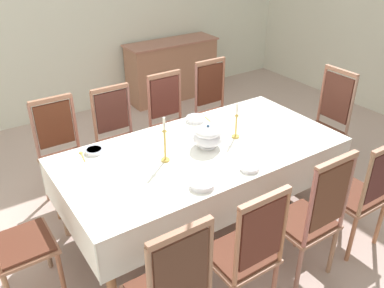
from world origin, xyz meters
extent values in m
cube|color=#BBA097|center=(0.00, 0.00, -0.02)|extent=(7.14, 5.68, 0.04)
cylinder|color=#A66E48|center=(-1.12, -0.69, 0.37)|extent=(0.07, 0.07, 0.74)
cylinder|color=#9F614C|center=(1.12, -0.69, 0.37)|extent=(0.07, 0.07, 0.74)
cylinder|color=#956A50|center=(-1.12, 0.30, 0.37)|extent=(0.07, 0.07, 0.74)
cylinder|color=#A3734A|center=(1.12, 0.30, 0.37)|extent=(0.07, 0.07, 0.74)
cube|color=#9D6D50|center=(0.00, -0.20, 0.70)|extent=(2.32, 1.08, 0.08)
cube|color=#9F6950|center=(0.00, -0.20, 0.76)|extent=(2.44, 1.20, 0.03)
cube|color=white|center=(0.00, -0.20, 0.77)|extent=(2.46, 1.22, 0.00)
cube|color=white|center=(0.00, -0.79, 0.60)|extent=(2.46, 0.00, 0.35)
cube|color=white|center=(0.00, 0.40, 0.60)|extent=(2.46, 0.00, 0.35)
cube|color=white|center=(-1.22, -0.20, 0.60)|extent=(0.00, 1.22, 0.35)
cube|color=white|center=(1.22, -0.20, 0.60)|extent=(0.00, 1.22, 0.35)
cylinder|color=#9A694F|center=(-0.73, -1.32, 0.79)|extent=(0.03, 0.03, 0.62)
cube|color=#543325|center=(-0.93, -1.32, 0.82)|extent=(0.34, 0.02, 0.47)
cube|color=#9F6950|center=(-0.93, -1.32, 1.10)|extent=(0.40, 0.04, 0.04)
cylinder|color=#966257|center=(-0.74, 0.56, 0.23)|extent=(0.04, 0.04, 0.46)
cylinder|color=#A86C48|center=(-1.12, 0.56, 0.23)|extent=(0.04, 0.04, 0.46)
cylinder|color=#99644E|center=(-0.74, 0.92, 0.23)|extent=(0.04, 0.04, 0.46)
cylinder|color=#A56E58|center=(-1.12, 0.92, 0.23)|extent=(0.04, 0.04, 0.46)
cube|color=#9F6950|center=(-0.93, 0.74, 0.47)|extent=(0.44, 0.42, 0.03)
cube|color=#572D1F|center=(-0.93, 0.74, 0.49)|extent=(0.40, 0.38, 0.02)
cylinder|color=#A56352|center=(-0.73, 0.93, 0.77)|extent=(0.03, 0.03, 0.57)
cylinder|color=#986456|center=(-1.12, 0.93, 0.77)|extent=(0.03, 0.03, 0.57)
cube|color=#5D2D1B|center=(-0.93, 0.93, 0.80)|extent=(0.34, 0.02, 0.44)
cube|color=#9F6950|center=(-0.93, 0.93, 1.05)|extent=(0.40, 0.04, 0.04)
cylinder|color=#9E7252|center=(-0.53, -0.95, 0.23)|extent=(0.04, 0.04, 0.46)
cylinder|color=#A76A50|center=(-0.15, -0.95, 0.23)|extent=(0.04, 0.04, 0.46)
cylinder|color=#A0604D|center=(-0.15, -1.31, 0.23)|extent=(0.04, 0.04, 0.46)
cube|color=#9F6950|center=(-0.34, -1.13, 0.47)|extent=(0.44, 0.42, 0.03)
cube|color=#572D1F|center=(-0.34, -1.13, 0.49)|extent=(0.40, 0.38, 0.02)
cylinder|color=#A96C50|center=(-0.54, -1.32, 0.78)|extent=(0.03, 0.03, 0.59)
cylinder|color=#A86946|center=(-0.15, -1.32, 0.78)|extent=(0.03, 0.03, 0.59)
cube|color=#5C2B20|center=(-0.34, -1.32, 0.81)|extent=(0.34, 0.02, 0.45)
cube|color=#9F6950|center=(-0.34, -1.32, 1.07)|extent=(0.40, 0.04, 0.04)
cylinder|color=#A06446|center=(-0.15, 0.56, 0.23)|extent=(0.04, 0.04, 0.46)
cylinder|color=#9C6E46|center=(-0.53, 0.56, 0.23)|extent=(0.04, 0.04, 0.46)
cylinder|color=#9C614B|center=(-0.15, 0.92, 0.23)|extent=(0.04, 0.04, 0.46)
cylinder|color=#976446|center=(-0.53, 0.92, 0.23)|extent=(0.04, 0.04, 0.46)
cube|color=#9F6950|center=(-0.34, 0.74, 0.47)|extent=(0.44, 0.42, 0.03)
cube|color=#572D1F|center=(-0.34, 0.74, 0.49)|extent=(0.40, 0.38, 0.02)
cylinder|color=#966259|center=(-0.15, 0.93, 0.76)|extent=(0.03, 0.03, 0.56)
cylinder|color=#A56B53|center=(-0.54, 0.93, 0.76)|extent=(0.03, 0.03, 0.56)
cube|color=#562C24|center=(-0.34, 0.93, 0.79)|extent=(0.34, 0.02, 0.42)
cube|color=#9F6950|center=(-0.34, 0.93, 1.04)|extent=(0.40, 0.04, 0.04)
cylinder|color=#A26656|center=(0.10, -0.95, 0.23)|extent=(0.04, 0.04, 0.46)
cylinder|color=#A36852|center=(0.48, -0.95, 0.23)|extent=(0.04, 0.04, 0.46)
cylinder|color=#9B6659|center=(0.10, -1.31, 0.23)|extent=(0.04, 0.04, 0.46)
cylinder|color=#9A6D53|center=(0.48, -1.31, 0.23)|extent=(0.04, 0.04, 0.46)
cube|color=#9F6950|center=(0.29, -1.13, 0.47)|extent=(0.44, 0.42, 0.03)
cube|color=#572D1F|center=(0.29, -1.13, 0.49)|extent=(0.40, 0.38, 0.02)
cylinder|color=#A86058|center=(0.09, -1.32, 0.80)|extent=(0.03, 0.03, 0.64)
cylinder|color=#A26759|center=(0.48, -1.32, 0.80)|extent=(0.03, 0.03, 0.64)
cube|color=brown|center=(0.29, -1.32, 0.83)|extent=(0.34, 0.02, 0.49)
cube|color=#9F6950|center=(0.29, -1.32, 1.12)|extent=(0.40, 0.04, 0.04)
cylinder|color=#986E52|center=(0.48, 0.56, 0.23)|extent=(0.04, 0.04, 0.46)
cylinder|color=#A76446|center=(0.10, 0.56, 0.23)|extent=(0.04, 0.04, 0.46)
cylinder|color=#A56E53|center=(0.48, 0.92, 0.23)|extent=(0.04, 0.04, 0.46)
cylinder|color=#9B6E5A|center=(0.10, 0.92, 0.23)|extent=(0.04, 0.04, 0.46)
cube|color=#9F6950|center=(0.29, 0.74, 0.47)|extent=(0.44, 0.42, 0.03)
cube|color=#572D1F|center=(0.29, 0.74, 0.49)|extent=(0.40, 0.38, 0.02)
cylinder|color=#9E604E|center=(0.48, 0.93, 0.77)|extent=(0.03, 0.03, 0.58)
cylinder|color=#A76252|center=(0.09, 0.93, 0.77)|extent=(0.03, 0.03, 0.58)
cube|color=#5D2B23|center=(0.29, 0.93, 0.80)|extent=(0.34, 0.02, 0.44)
cube|color=#9F6950|center=(0.29, 0.93, 1.06)|extent=(0.40, 0.04, 0.04)
cylinder|color=#987255|center=(0.71, -0.95, 0.23)|extent=(0.04, 0.04, 0.46)
cylinder|color=#A76955|center=(1.09, -0.95, 0.23)|extent=(0.04, 0.04, 0.46)
cylinder|color=#A26346|center=(0.71, -1.31, 0.23)|extent=(0.04, 0.04, 0.46)
cylinder|color=#A86A49|center=(1.09, -1.31, 0.23)|extent=(0.04, 0.04, 0.46)
cube|color=#9F6950|center=(0.90, -1.13, 0.47)|extent=(0.44, 0.42, 0.03)
cube|color=#572D1F|center=(0.90, -1.13, 0.49)|extent=(0.40, 0.38, 0.02)
cylinder|color=#9C7355|center=(0.70, -1.32, 0.76)|extent=(0.03, 0.03, 0.55)
cube|color=#502623|center=(0.90, -1.32, 0.79)|extent=(0.34, 0.02, 0.42)
cylinder|color=#996857|center=(1.09, 0.56, 0.23)|extent=(0.04, 0.04, 0.46)
cylinder|color=#A87259|center=(0.71, 0.56, 0.23)|extent=(0.04, 0.04, 0.46)
cylinder|color=#A1724A|center=(1.09, 0.92, 0.23)|extent=(0.04, 0.04, 0.46)
cylinder|color=#A66C54|center=(0.71, 0.92, 0.23)|extent=(0.04, 0.04, 0.46)
cube|color=#9F6950|center=(0.90, 0.74, 0.47)|extent=(0.44, 0.42, 0.03)
cube|color=#572D1F|center=(0.90, 0.74, 0.49)|extent=(0.40, 0.38, 0.02)
cylinder|color=#A2624B|center=(1.09, 0.93, 0.79)|extent=(0.03, 0.03, 0.62)
cylinder|color=#9A6157|center=(0.70, 0.93, 0.79)|extent=(0.03, 0.03, 0.62)
cube|color=#542719|center=(0.90, 0.93, 0.82)|extent=(0.34, 0.02, 0.47)
cube|color=#9F6950|center=(0.90, 0.93, 1.10)|extent=(0.40, 0.04, 0.04)
cylinder|color=#987056|center=(-1.38, -0.01, 0.23)|extent=(0.04, 0.04, 0.46)
cylinder|color=#A06147|center=(-1.38, -0.39, 0.23)|extent=(0.04, 0.04, 0.46)
cube|color=#9F6950|center=(-1.56, -0.20, 0.47)|extent=(0.42, 0.44, 0.03)
cube|color=#572D1F|center=(-1.56, -0.20, 0.49)|extent=(0.38, 0.40, 0.02)
cylinder|color=#A96855|center=(1.38, -0.39, 0.23)|extent=(0.04, 0.04, 0.46)
cylinder|color=#A46958|center=(1.38, -0.01, 0.23)|extent=(0.04, 0.04, 0.46)
cylinder|color=#9D6353|center=(1.74, -0.39, 0.23)|extent=(0.04, 0.04, 0.46)
cylinder|color=#A06450|center=(1.74, -0.01, 0.23)|extent=(0.04, 0.04, 0.46)
cube|color=#9F6950|center=(1.56, -0.20, 0.47)|extent=(0.42, 0.44, 0.03)
cube|color=#572D1F|center=(1.56, -0.20, 0.49)|extent=(0.38, 0.40, 0.02)
cylinder|color=#956D5A|center=(1.75, -0.39, 0.81)|extent=(0.03, 0.03, 0.66)
cylinder|color=#A1614C|center=(1.75, 0.00, 0.81)|extent=(0.03, 0.03, 0.66)
cube|color=#582E23|center=(1.75, -0.20, 0.84)|extent=(0.02, 0.34, 0.50)
cube|color=#9F6950|center=(1.75, -0.20, 1.14)|extent=(0.04, 0.40, 0.04)
cylinder|color=white|center=(0.06, -0.20, 0.79)|extent=(0.14, 0.14, 0.02)
ellipsoid|color=white|center=(0.06, -0.20, 0.85)|extent=(0.26, 0.26, 0.12)
ellipsoid|color=white|center=(0.06, -0.20, 0.92)|extent=(0.23, 0.23, 0.09)
sphere|color=#375880|center=(0.06, -0.20, 0.97)|extent=(0.03, 0.03, 0.03)
cylinder|color=gold|center=(-0.37, -0.20, 0.78)|extent=(0.07, 0.07, 0.02)
cylinder|color=gold|center=(-0.37, -0.20, 0.92)|extent=(0.02, 0.02, 0.26)
cone|color=gold|center=(-0.37, -0.20, 1.06)|extent=(0.04, 0.04, 0.02)
cylinder|color=silver|center=(-0.37, -0.20, 1.12)|extent=(0.02, 0.02, 0.10)
cylinder|color=gold|center=(0.37, -0.20, 0.78)|extent=(0.07, 0.07, 0.02)
cylinder|color=gold|center=(0.37, -0.20, 0.89)|extent=(0.02, 0.02, 0.20)
cone|color=gold|center=(0.37, -0.20, 1.00)|extent=(0.04, 0.04, 0.02)
cylinder|color=silver|center=(0.37, -0.20, 1.06)|extent=(0.02, 0.02, 0.10)
cylinder|color=white|center=(0.26, 0.30, 0.80)|extent=(0.18, 0.18, 0.04)
cylinder|color=white|center=(0.26, 0.30, 0.80)|extent=(0.15, 0.15, 0.03)
torus|color=#375880|center=(0.26, 0.30, 0.81)|extent=(0.18, 0.18, 0.01)
cylinder|color=white|center=(-0.80, 0.26, 0.79)|extent=(0.15, 0.15, 0.03)
cylinder|color=white|center=(-0.80, 0.26, 0.80)|extent=(0.12, 0.12, 0.02)
torus|color=#375880|center=(-0.80, 0.26, 0.81)|extent=(0.15, 0.15, 0.01)
cylinder|color=white|center=(-0.33, -0.67, 0.80)|extent=(0.19, 0.19, 0.04)
cylinder|color=white|center=(-0.33, -0.67, 0.80)|extent=(0.15, 0.15, 0.03)
torus|color=#375880|center=(-0.33, -0.67, 0.81)|extent=(0.18, 0.18, 0.01)
cylinder|color=white|center=(0.12, -0.68, 0.79)|extent=(0.15, 0.15, 0.03)
cylinder|color=white|center=(0.12, -0.68, 0.80)|extent=(0.12, 0.12, 0.02)
torus|color=#375880|center=(0.12, -0.68, 0.81)|extent=(0.15, 0.15, 0.01)
cube|color=gold|center=(0.38, 0.26, 0.78)|extent=(0.03, 0.14, 0.00)
ellipsoid|color=gold|center=(0.39, 0.34, 0.78)|extent=(0.03, 0.05, 0.01)
cube|color=gold|center=(-0.91, 0.22, 0.78)|extent=(0.03, 0.14, 0.00)
ellipsoid|color=gold|center=(-0.90, 0.30, 0.78)|extent=(0.03, 0.05, 0.01)
cube|color=#9F6950|center=(1.36, 2.56, 0.44)|extent=(1.40, 0.44, 0.88)
cube|color=#A66858|center=(1.36, 2.56, 0.89)|extent=(1.44, 0.48, 0.02)
cube|color=#9A7152|center=(1.71, 2.78, 0.44)|extent=(0.59, 0.01, 0.70)
cube|color=#987256|center=(1.01, 2.78, 0.44)|extent=(0.59, 0.01, 0.70)
camera|label=1|loc=(-1.77, -2.69, 2.51)|focal=38.09mm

